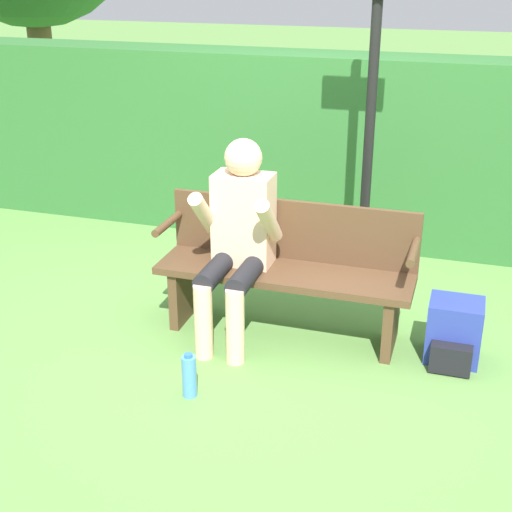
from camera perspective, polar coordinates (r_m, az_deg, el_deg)
name	(u,v)px	position (r m, az deg, el deg)	size (l,w,h in m)	color
ground_plane	(283,332)	(4.58, 2.18, -6.11)	(40.00, 40.00, 0.00)	#5B8942
hedge_back	(342,149)	(5.92, 6.91, 8.46)	(12.00, 0.52, 1.51)	#2D662D
park_bench	(287,267)	(4.44, 2.46, -0.91)	(1.59, 0.43, 0.82)	#513823
person_seated	(238,233)	(4.31, -1.44, 1.85)	(0.49, 0.64, 1.23)	beige
backpack	(454,333)	(4.36, 15.53, -5.98)	(0.31, 0.35, 0.38)	#283893
water_bottle	(189,376)	(3.93, -5.36, -9.52)	(0.08, 0.08, 0.26)	#4C8CCC
signpost	(371,105)	(4.94, 9.18, 11.83)	(0.46, 0.09, 2.24)	black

